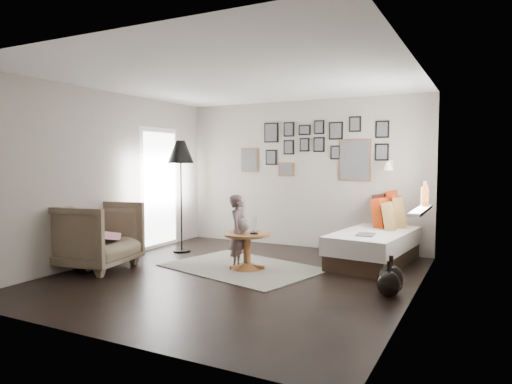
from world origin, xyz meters
The scene contains 23 objects.
ground centered at (0.00, 0.00, 0.00)m, with size 4.80×4.80×0.00m, color black.
wall_back centered at (0.00, 2.40, 1.30)m, with size 4.50×4.50×0.00m, color gray.
wall_front centered at (0.00, -2.40, 1.30)m, with size 4.50×4.50×0.00m, color gray.
wall_left centered at (-2.25, 0.00, 1.30)m, with size 4.80×4.80×0.00m, color gray.
wall_right centered at (2.25, 0.00, 1.30)m, with size 4.80×4.80×0.00m, color gray.
ceiling centered at (0.00, 0.00, 2.60)m, with size 4.80×4.80×0.00m, color white.
door_left centered at (-2.23, 1.20, 1.05)m, with size 0.00×2.14×2.14m.
window_right centered at (2.18, 1.34, 0.93)m, with size 0.15×1.32×1.30m.
gallery_wall centered at (0.29, 2.38, 1.74)m, with size 2.74×0.03×1.08m.
wall_sconce centered at (1.55, 2.13, 1.46)m, with size 0.18×0.36×0.16m.
rug centered at (-0.15, 0.46, 0.01)m, with size 2.11×1.48×0.01m, color beige.
pedestal_table centered at (-0.04, 0.40, 0.24)m, with size 0.67×0.67×0.52m.
vase centered at (-0.12, 0.42, 0.67)m, with size 0.19×0.19×0.48m.
candles centered at (0.07, 0.40, 0.64)m, with size 0.11×0.11×0.25m.
daybed centered at (1.50, 1.83, 0.34)m, with size 1.16×2.27×1.07m.
magazine_on_daybed centered at (1.45, 1.18, 0.50)m, with size 0.24×0.33×0.02m, color black.
armchair centered at (-2.00, -0.53, 0.48)m, with size 1.02×1.05×0.96m, color brown.
armchair_cushion centered at (-1.97, -0.48, 0.48)m, with size 0.43×0.43×0.11m, color white.
floor_lamp centered at (-1.62, 1.01, 1.62)m, with size 0.44×0.44×1.87m.
magazine_basket centered at (-2.00, -0.69, 0.19)m, with size 0.40×0.40×0.39m.
demijohn_large centered at (2.00, 0.11, 0.17)m, with size 0.30×0.30×0.45m.
demijohn_small centered at (2.00, -0.01, 0.15)m, with size 0.26×0.26×0.41m.
child centered at (-0.19, 0.41, 0.53)m, with size 0.39×0.25×1.06m, color #544243.
Camera 1 is at (2.97, -5.21, 1.55)m, focal length 32.00 mm.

